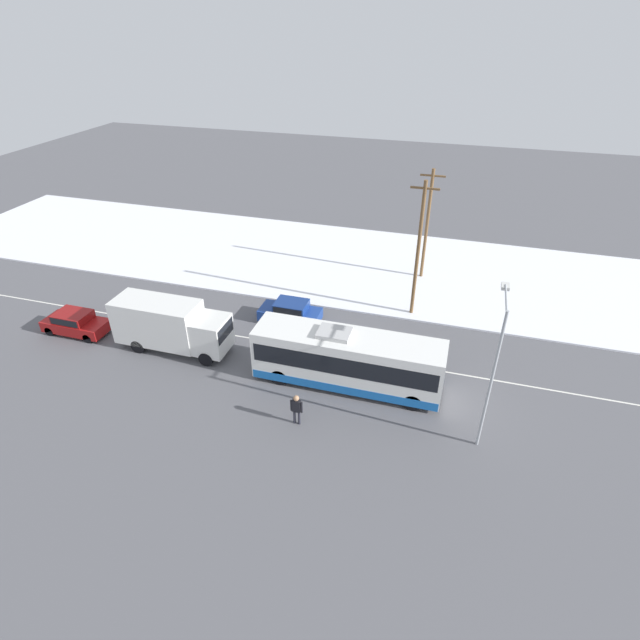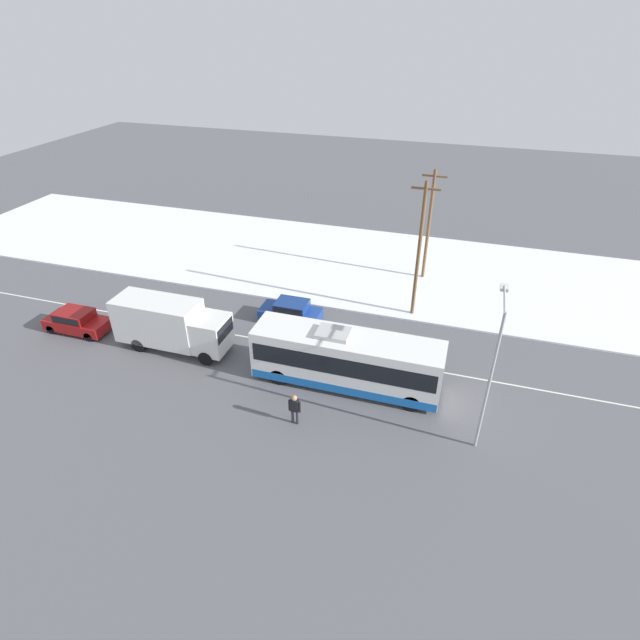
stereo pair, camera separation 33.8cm
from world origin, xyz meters
name	(u,v)px [view 2 (the right image)]	position (x,y,z in m)	size (l,w,h in m)	color
ground_plane	(340,354)	(0.00, 0.00, 0.00)	(120.00, 120.00, 0.00)	#56565B
snow_lot	(380,267)	(0.00, 12.71, 0.06)	(80.00, 15.18, 0.12)	white
lane_marking_center	(340,354)	(0.00, 0.00, 0.00)	(60.00, 0.12, 0.00)	silver
city_bus	(346,360)	(1.09, -2.68, 1.67)	(10.52, 2.57, 3.42)	white
box_truck	(170,323)	(-10.20, -2.40, 1.78)	(7.21, 2.30, 3.24)	silver
sedan_car	(291,311)	(-4.16, 2.66, 0.84)	(4.13, 1.80, 1.55)	navy
parked_car_near_truck	(76,320)	(-17.23, -2.62, 0.82)	(4.23, 1.80, 1.50)	maroon
pedestrian_at_stop	(295,407)	(-0.58, -6.57, 1.12)	(0.66, 0.29, 1.83)	#23232D
streetlamp	(493,359)	(8.37, -4.82, 4.86)	(0.36, 3.03, 7.64)	#9EA3A8
utility_pole_roadside	(419,250)	(3.58, 6.06, 4.90)	(1.80, 0.24, 9.42)	brown
utility_pole_snowlot	(429,224)	(3.57, 11.91, 4.49)	(1.80, 0.24, 8.60)	brown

